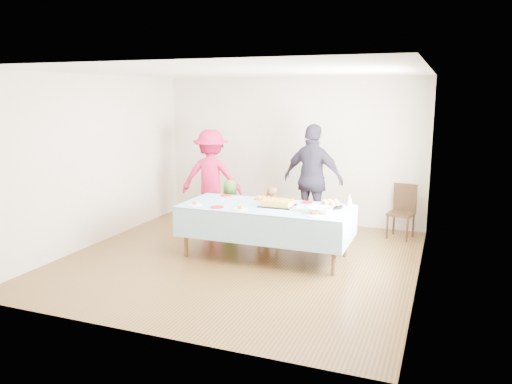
{
  "coord_description": "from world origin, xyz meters",
  "views": [
    {
      "loc": [
        2.75,
        -6.47,
        2.41
      ],
      "look_at": [
        0.14,
        0.3,
        0.97
      ],
      "focal_mm": 35.0,
      "sensor_mm": 36.0,
      "label": 1
    }
  ],
  "objects_px": {
    "party_table": "(266,209)",
    "adult_left": "(211,177)",
    "birthday_cake": "(277,203)",
    "dining_chair": "(403,208)"
  },
  "relations": [
    {
      "from": "party_table",
      "to": "adult_left",
      "type": "relative_size",
      "value": 1.42
    },
    {
      "from": "birthday_cake",
      "to": "adult_left",
      "type": "xyz_separation_m",
      "value": [
        -1.77,
        1.42,
        0.06
      ]
    },
    {
      "from": "party_table",
      "to": "birthday_cake",
      "type": "xyz_separation_m",
      "value": [
        0.17,
        0.04,
        0.1
      ]
    },
    {
      "from": "party_table",
      "to": "dining_chair",
      "type": "relative_size",
      "value": 2.76
    },
    {
      "from": "birthday_cake",
      "to": "adult_left",
      "type": "height_order",
      "value": "adult_left"
    },
    {
      "from": "party_table",
      "to": "birthday_cake",
      "type": "relative_size",
      "value": 5.0
    },
    {
      "from": "adult_left",
      "to": "birthday_cake",
      "type": "bearing_deg",
      "value": 128.49
    },
    {
      "from": "dining_chair",
      "to": "adult_left",
      "type": "relative_size",
      "value": 0.52
    },
    {
      "from": "party_table",
      "to": "birthday_cake",
      "type": "distance_m",
      "value": 0.2
    },
    {
      "from": "dining_chair",
      "to": "adult_left",
      "type": "distance_m",
      "value": 3.44
    }
  ]
}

